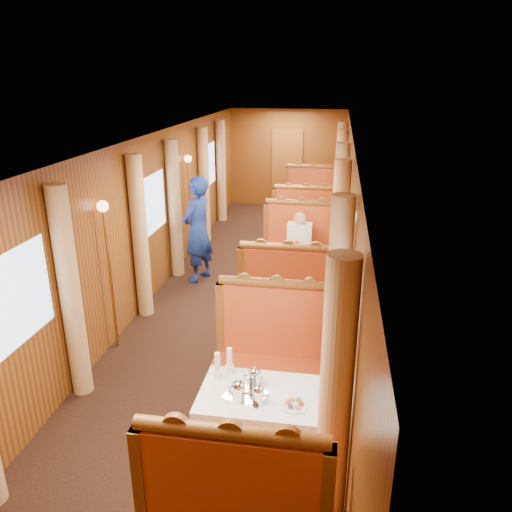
% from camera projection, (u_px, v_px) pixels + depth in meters
% --- Properties ---
extents(floor, '(3.00, 12.00, 0.01)m').
position_uv_depth(floor, '(247.00, 297.00, 7.93)').
color(floor, black).
rests_on(floor, ground).
extents(ceiling, '(3.00, 12.00, 0.01)m').
position_uv_depth(ceiling, '(246.00, 137.00, 7.07)').
color(ceiling, silver).
rests_on(ceiling, wall_left).
extents(wall_far, '(3.00, 0.01, 2.50)m').
position_uv_depth(wall_far, '(287.00, 158.00, 13.06)').
color(wall_far, brown).
rests_on(wall_far, floor).
extents(wall_left, '(0.01, 12.00, 2.50)m').
position_uv_depth(wall_left, '(151.00, 217.00, 7.73)').
color(wall_left, brown).
rests_on(wall_left, floor).
extents(wall_right, '(0.01, 12.00, 2.50)m').
position_uv_depth(wall_right, '(347.00, 226.00, 7.27)').
color(wall_right, brown).
rests_on(wall_right, floor).
extents(doorway_far, '(0.80, 0.04, 2.00)m').
position_uv_depth(doorway_far, '(287.00, 168.00, 13.12)').
color(doorway_far, brown).
rests_on(doorway_far, floor).
extents(table_near, '(1.05, 0.72, 0.75)m').
position_uv_depth(table_near, '(260.00, 429.00, 4.45)').
color(table_near, white).
rests_on(table_near, floor).
extents(banquette_near_aft, '(1.30, 0.55, 1.34)m').
position_uv_depth(banquette_near_aft, '(274.00, 363.00, 5.37)').
color(banquette_near_aft, '#A92412').
rests_on(banquette_near_aft, floor).
extents(table_mid, '(1.05, 0.72, 0.75)m').
position_uv_depth(table_mid, '(294.00, 278.00, 7.69)').
color(table_mid, white).
rests_on(table_mid, floor).
extents(banquette_mid_fwd, '(1.30, 0.55, 1.34)m').
position_uv_depth(banquette_mid_fwd, '(288.00, 304.00, 6.73)').
color(banquette_mid_fwd, '#A92412').
rests_on(banquette_mid_fwd, floor).
extents(banquette_mid_aft, '(1.30, 0.55, 1.34)m').
position_uv_depth(banquette_mid_aft, '(300.00, 253.00, 8.61)').
color(banquette_mid_aft, '#A92412').
rests_on(banquette_mid_aft, floor).
extents(table_far, '(1.05, 0.72, 0.75)m').
position_uv_depth(table_far, '(309.00, 217.00, 10.93)').
color(table_far, white).
rests_on(table_far, floor).
extents(banquette_far_fwd, '(1.30, 0.55, 1.34)m').
position_uv_depth(banquette_far_fwd, '(306.00, 229.00, 9.98)').
color(banquette_far_fwd, '#A92412').
rests_on(banquette_far_fwd, floor).
extents(banquette_far_aft, '(1.30, 0.55, 1.34)m').
position_uv_depth(banquette_far_aft, '(311.00, 204.00, 11.85)').
color(banquette_far_aft, '#A92412').
rests_on(banquette_far_aft, floor).
extents(tea_tray, '(0.40, 0.35, 0.01)m').
position_uv_depth(tea_tray, '(245.00, 395.00, 4.28)').
color(tea_tray, silver).
rests_on(tea_tray, table_near).
extents(teapot_left, '(0.21, 0.17, 0.15)m').
position_uv_depth(teapot_left, '(239.00, 393.00, 4.19)').
color(teapot_left, silver).
rests_on(teapot_left, tea_tray).
extents(teapot_right, '(0.17, 0.13, 0.14)m').
position_uv_depth(teapot_right, '(258.00, 396.00, 4.17)').
color(teapot_right, silver).
rests_on(teapot_right, tea_tray).
extents(teapot_back, '(0.20, 0.16, 0.14)m').
position_uv_depth(teapot_back, '(254.00, 379.00, 4.39)').
color(teapot_back, silver).
rests_on(teapot_back, tea_tray).
extents(fruit_plate, '(0.23, 0.23, 0.05)m').
position_uv_depth(fruit_plate, '(294.00, 404.00, 4.14)').
color(fruit_plate, white).
rests_on(fruit_plate, table_near).
extents(cup_inboard, '(0.08, 0.08, 0.26)m').
position_uv_depth(cup_inboard, '(218.00, 369.00, 4.49)').
color(cup_inboard, white).
rests_on(cup_inboard, table_near).
extents(cup_outboard, '(0.08, 0.08, 0.26)m').
position_uv_depth(cup_outboard, '(230.00, 363.00, 4.57)').
color(cup_outboard, white).
rests_on(cup_outboard, table_near).
extents(rose_vase_mid, '(0.06, 0.06, 0.36)m').
position_uv_depth(rose_vase_mid, '(297.00, 245.00, 7.47)').
color(rose_vase_mid, silver).
rests_on(rose_vase_mid, table_mid).
extents(rose_vase_far, '(0.06, 0.06, 0.36)m').
position_uv_depth(rose_vase_far, '(311.00, 193.00, 10.72)').
color(rose_vase_far, silver).
rests_on(rose_vase_far, table_far).
extents(window_left_near, '(0.01, 1.20, 0.90)m').
position_uv_depth(window_left_near, '(11.00, 302.00, 4.41)').
color(window_left_near, '#97ADCD').
rests_on(window_left_near, wall_left).
extents(curtain_left_near_b, '(0.22, 0.22, 2.35)m').
position_uv_depth(curtain_left_near_b, '(70.00, 295.00, 5.22)').
color(curtain_left_near_b, tan).
rests_on(curtain_left_near_b, floor).
extents(window_right_near, '(0.01, 1.20, 0.90)m').
position_uv_depth(window_right_near, '(351.00, 328.00, 3.97)').
color(window_right_near, '#97ADCD').
rests_on(window_right_near, wall_right).
extents(curtain_right_near_a, '(0.22, 0.22, 2.35)m').
position_uv_depth(curtain_right_near_a, '(334.00, 418.00, 3.35)').
color(curtain_right_near_a, tan).
rests_on(curtain_right_near_a, floor).
extents(curtain_right_near_b, '(0.22, 0.22, 2.35)m').
position_uv_depth(curtain_right_near_b, '(337.00, 314.00, 4.80)').
color(curtain_right_near_b, tan).
rests_on(curtain_right_near_b, floor).
extents(window_left_mid, '(0.01, 1.20, 0.90)m').
position_uv_depth(window_left_mid, '(151.00, 205.00, 7.66)').
color(window_left_mid, '#97ADCD').
rests_on(window_left_mid, wall_left).
extents(curtain_left_mid_a, '(0.22, 0.22, 2.35)m').
position_uv_depth(curtain_left_mid_a, '(140.00, 238.00, 7.01)').
color(curtain_left_mid_a, tan).
rests_on(curtain_left_mid_a, floor).
extents(curtain_left_mid_b, '(0.22, 0.22, 2.35)m').
position_uv_depth(curtain_left_mid_b, '(175.00, 210.00, 8.46)').
color(curtain_left_mid_b, tan).
rests_on(curtain_left_mid_b, floor).
extents(window_right_mid, '(0.01, 1.20, 0.90)m').
position_uv_depth(window_right_mid, '(347.00, 213.00, 7.21)').
color(window_right_mid, '#97ADCD').
rests_on(window_right_mid, wall_right).
extents(curtain_right_mid_a, '(0.22, 0.22, 2.35)m').
position_uv_depth(curtain_right_mid_a, '(338.00, 248.00, 6.60)').
color(curtain_right_mid_a, tan).
rests_on(curtain_right_mid_a, floor).
extents(curtain_right_mid_b, '(0.22, 0.22, 2.35)m').
position_uv_depth(curtain_right_mid_b, '(339.00, 217.00, 8.04)').
color(curtain_right_mid_b, tan).
rests_on(curtain_right_mid_b, floor).
extents(window_left_far, '(0.01, 1.20, 0.90)m').
position_uv_depth(window_left_far, '(208.00, 166.00, 10.90)').
color(window_left_far, '#97ADCD').
rests_on(window_left_far, wall_left).
extents(curtain_left_far_a, '(0.22, 0.22, 2.35)m').
position_uv_depth(curtain_left_far_a, '(204.00, 186.00, 10.25)').
color(curtain_left_far_a, tan).
rests_on(curtain_left_far_a, floor).
extents(curtain_left_far_b, '(0.22, 0.22, 2.35)m').
position_uv_depth(curtain_left_far_b, '(221.00, 172.00, 11.70)').
color(curtain_left_far_b, tan).
rests_on(curtain_left_far_b, floor).
extents(window_right_far, '(0.01, 1.20, 0.90)m').
position_uv_depth(window_right_far, '(346.00, 170.00, 10.45)').
color(window_right_far, '#97ADCD').
rests_on(window_right_far, wall_right).
extents(curtain_right_far_a, '(0.22, 0.22, 2.35)m').
position_uv_depth(curtain_right_far_a, '(340.00, 190.00, 9.84)').
color(curtain_right_far_a, tan).
rests_on(curtain_right_far_a, floor).
extents(curtain_right_far_b, '(0.22, 0.22, 2.35)m').
position_uv_depth(curtain_right_far_b, '(340.00, 175.00, 11.28)').
color(curtain_right_far_b, tan).
rests_on(curtain_right_far_b, floor).
extents(sconce_left_fore, '(0.14, 0.14, 1.95)m').
position_uv_depth(sconce_left_fore, '(107.00, 246.00, 6.04)').
color(sconce_left_fore, '#BF8C3F').
rests_on(sconce_left_fore, floor).
extents(sconce_right_fore, '(0.14, 0.14, 1.95)m').
position_uv_depth(sconce_right_fore, '(340.00, 259.00, 5.62)').
color(sconce_right_fore, '#BF8C3F').
rests_on(sconce_right_fore, floor).
extents(sconce_left_aft, '(0.14, 0.14, 1.95)m').
position_uv_depth(sconce_left_aft, '(189.00, 185.00, 9.29)').
color(sconce_left_aft, '#BF8C3F').
rests_on(sconce_left_aft, floor).
extents(sconce_right_aft, '(0.14, 0.14, 1.95)m').
position_uv_depth(sconce_right_aft, '(341.00, 191.00, 8.86)').
color(sconce_right_aft, '#BF8C3F').
rests_on(sconce_right_aft, floor).
extents(steward, '(0.63, 0.76, 1.80)m').
position_uv_depth(steward, '(198.00, 230.00, 8.32)').
color(steward, navy).
rests_on(steward, floor).
extents(passenger, '(0.40, 0.44, 0.76)m').
position_uv_depth(passenger, '(299.00, 240.00, 8.28)').
color(passenger, beige).
rests_on(passenger, banquette_mid_aft).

